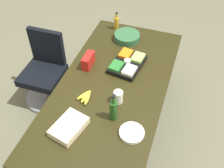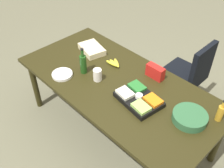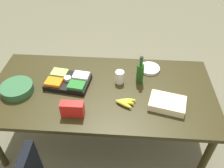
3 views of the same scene
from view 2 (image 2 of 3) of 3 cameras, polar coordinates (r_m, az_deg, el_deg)
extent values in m
plane|color=#67664E|center=(3.26, 1.00, -9.84)|extent=(10.00, 10.00, 0.00)
cube|color=#2B260F|center=(2.73, 1.17, 0.07)|extent=(2.22, 1.07, 0.04)
cylinder|color=#2B260F|center=(2.93, 22.18, -11.01)|extent=(0.07, 0.07, 0.72)
cylinder|color=#2B260F|center=(3.81, -5.04, 5.92)|extent=(0.07, 0.07, 0.72)
cylinder|color=#2B260F|center=(3.44, -16.42, -0.18)|extent=(0.07, 0.07, 0.72)
cylinder|color=gray|center=(3.72, 13.96, -2.98)|extent=(0.56, 0.56, 0.05)
cylinder|color=gray|center=(3.58, 14.51, -0.45)|extent=(0.06, 0.06, 0.38)
cube|color=black|center=(3.46, 15.03, 1.95)|extent=(0.49, 0.49, 0.09)
cube|color=black|center=(3.22, 19.08, 4.04)|extent=(0.07, 0.43, 0.47)
cube|color=beige|center=(3.17, -4.41, 7.57)|extent=(0.36, 0.29, 0.07)
cube|color=black|center=(2.51, 5.83, -3.37)|extent=(0.46, 0.35, 0.05)
cube|color=orange|center=(2.46, 8.97, -3.46)|extent=(0.17, 0.14, 0.03)
cube|color=#28722E|center=(2.58, 5.47, -0.61)|extent=(0.17, 0.14, 0.03)
cube|color=#9ECC60|center=(2.38, 6.35, -4.97)|extent=(0.17, 0.14, 0.03)
cube|color=silver|center=(2.50, 2.87, -1.96)|extent=(0.17, 0.14, 0.03)
cylinder|color=white|center=(2.48, 5.90, -2.66)|extent=(0.08, 0.08, 0.04)
cylinder|color=#1E4A17|center=(2.81, -6.28, 4.27)|extent=(0.09, 0.09, 0.21)
cylinder|color=#1E4A17|center=(2.72, -6.50, 6.73)|extent=(0.04, 0.04, 0.08)
cylinder|color=black|center=(2.70, -6.57, 7.55)|extent=(0.05, 0.05, 0.01)
ellipsoid|color=yellow|center=(2.95, 1.00, 4.61)|extent=(0.16, 0.12, 0.04)
ellipsoid|color=yellow|center=(2.94, 0.49, 4.55)|extent=(0.17, 0.06, 0.04)
ellipsoid|color=yellow|center=(2.94, -0.03, 4.48)|extent=(0.17, 0.05, 0.04)
cylinder|color=white|center=(2.72, -3.18, 2.00)|extent=(0.10, 0.10, 0.13)
cube|color=red|center=(2.78, 9.38, 2.62)|extent=(0.20, 0.08, 0.14)
cylinder|color=gold|center=(2.48, 22.47, -5.92)|extent=(0.08, 0.08, 0.16)
cylinder|color=gold|center=(2.41, 23.11, -4.13)|extent=(0.03, 0.03, 0.06)
cylinder|color=#2F623A|center=(2.42, 16.55, -6.94)|extent=(0.36, 0.36, 0.07)
cylinder|color=white|center=(2.85, -10.76, 2.05)|extent=(0.26, 0.26, 0.03)
camera|label=1|loc=(3.40, -38.37, 38.14)|focal=43.88mm
camera|label=3|loc=(3.57, 22.07, 35.13)|focal=37.12mm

